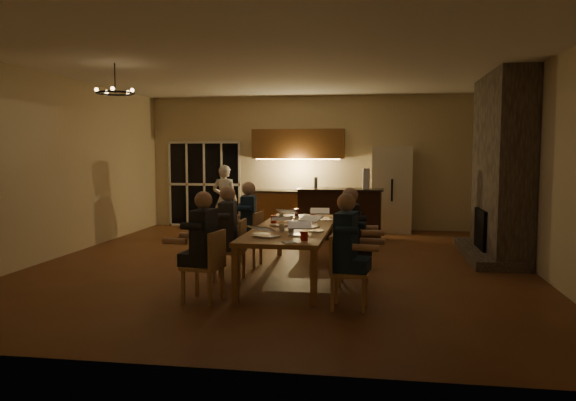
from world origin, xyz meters
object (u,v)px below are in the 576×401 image
at_px(chair_right_near, 350,272).
at_px(chandelier, 115,93).
at_px(mug_back, 281,217).
at_px(laptop_f, 320,212).
at_px(standing_person, 225,200).
at_px(laptop_c, 281,218).
at_px(dining_table, 293,251).
at_px(chair_right_mid, 354,254).
at_px(can_silver, 291,229).
at_px(bar_bottle, 316,183).
at_px(laptop_d, 307,220).
at_px(person_right_near, 346,251).
at_px(bar_blender, 366,179).
at_px(refrigerator, 392,189).
at_px(redcup_near, 304,236).
at_px(chair_left_mid, 229,250).
at_px(chair_left_far, 247,239).
at_px(person_left_near, 204,246).
at_px(plate_far, 325,220).
at_px(plate_left, 262,234).
at_px(bar_island, 340,214).
at_px(redcup_far, 313,213).
at_px(person_left_mid, 228,234).
at_px(chair_left_near, 203,266).
at_px(plate_near, 316,231).
at_px(laptop_e, 289,211).
at_px(can_cola, 297,212).
at_px(laptop_b, 300,227).
at_px(mug_mid, 306,219).
at_px(chair_right_far, 355,241).
at_px(mug_front, 282,227).
at_px(redcup_mid, 274,219).
at_px(person_right_mid, 350,237).
at_px(person_left_far, 249,224).
at_px(laptop_a, 266,228).

relative_size(chair_right_near, chandelier, 1.56).
bearing_deg(mug_back, laptop_f, 19.07).
bearing_deg(standing_person, laptop_c, 122.32).
distance_m(dining_table, chair_right_mid, 1.03).
xyz_separation_m(can_silver, bar_bottle, (-0.13, 4.39, 0.39)).
bearing_deg(can_silver, laptop_d, 77.28).
distance_m(person_right_near, bar_blender, 5.36).
distance_m(refrigerator, redcup_near, 6.36).
bearing_deg(chair_left_mid, chair_left_far, 177.35).
relative_size(person_left_near, plate_far, 5.07).
distance_m(redcup_near, plate_left, 0.74).
height_order(bar_island, can_silver, bar_island).
xyz_separation_m(chair_left_far, plate_far, (1.27, 0.21, 0.31)).
relative_size(redcup_far, bar_bottle, 0.50).
relative_size(dining_table, person_left_mid, 2.41).
height_order(chair_left_near, standing_person, standing_person).
bearing_deg(plate_near, laptop_e, 111.89).
bearing_deg(can_cola, person_left_near, -104.06).
bearing_deg(laptop_b, bar_island, 79.36).
height_order(chair_left_mid, mug_mid, chair_left_mid).
height_order(dining_table, laptop_c, laptop_c).
distance_m(dining_table, chandelier, 3.60).
bearing_deg(mug_mid, can_silver, -92.00).
bearing_deg(chair_right_far, laptop_d, 151.82).
height_order(standing_person, mug_front, standing_person).
relative_size(chair_right_mid, redcup_mid, 7.42).
relative_size(person_right_near, mug_mid, 13.80).
relative_size(chandelier, laptop_f, 1.79).
xyz_separation_m(plate_left, bar_blender, (1.30, 4.63, 0.54)).
height_order(person_right_mid, laptop_e, person_right_mid).
bearing_deg(person_left_far, plate_left, 12.44).
bearing_deg(person_left_near, laptop_b, 127.47).
bearing_deg(chair_right_near, laptop_c, 36.78).
bearing_deg(bar_bottle, person_left_near, -99.03).
relative_size(chair_right_near, person_right_near, 0.64).
xyz_separation_m(chair_left_near, mug_back, (0.59, 2.40, 0.36)).
bearing_deg(redcup_near, person_left_near, -167.72).
xyz_separation_m(person_left_mid, laptop_e, (0.65, 1.57, 0.17)).
height_order(chair_left_near, plate_far, chair_left_near).
height_order(dining_table, bar_island, bar_island).
distance_m(chair_right_mid, laptop_e, 1.97).
distance_m(laptop_a, laptop_e, 2.15).
bearing_deg(laptop_f, can_cola, 133.27).
xyz_separation_m(chair_right_mid, laptop_d, (-0.71, 0.39, 0.42)).
xyz_separation_m(dining_table, plate_left, (-0.30, -0.92, 0.38)).
xyz_separation_m(chair_left_far, person_left_far, (0.03, 0.02, 0.24)).
bearing_deg(laptop_f, chandelier, -162.92).
bearing_deg(can_silver, person_left_far, 124.39).
height_order(laptop_d, bar_blender, bar_blender).
xyz_separation_m(laptop_c, redcup_far, (0.34, 1.33, -0.05)).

